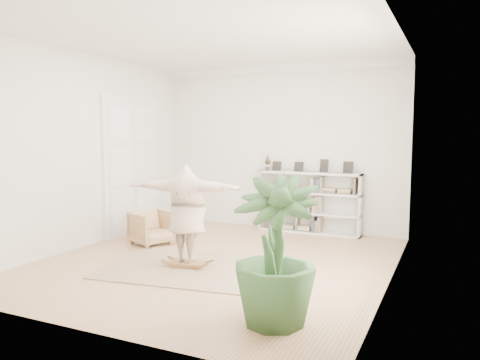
{
  "coord_description": "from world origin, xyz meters",
  "views": [
    {
      "loc": [
        3.53,
        -6.72,
        2.16
      ],
      "look_at": [
        0.25,
        0.4,
        1.34
      ],
      "focal_mm": 35.0,
      "sensor_mm": 36.0,
      "label": 1
    }
  ],
  "objects_px": {
    "bookshelf": "(309,203)",
    "houseplant": "(275,251)",
    "rocker_board": "(188,263)",
    "person": "(187,211)",
    "armchair": "(152,228)"
  },
  "relations": [
    {
      "from": "armchair",
      "to": "person",
      "type": "relative_size",
      "value": 0.37
    },
    {
      "from": "bookshelf",
      "to": "rocker_board",
      "type": "xyz_separation_m",
      "value": [
        -1.01,
        -3.3,
        -0.56
      ]
    },
    {
      "from": "bookshelf",
      "to": "rocker_board",
      "type": "bearing_deg",
      "value": -107.0
    },
    {
      "from": "rocker_board",
      "to": "person",
      "type": "relative_size",
      "value": 0.31
    },
    {
      "from": "armchair",
      "to": "rocker_board",
      "type": "relative_size",
      "value": 1.2
    },
    {
      "from": "houseplant",
      "to": "rocker_board",
      "type": "bearing_deg",
      "value": 143.91
    },
    {
      "from": "bookshelf",
      "to": "person",
      "type": "bearing_deg",
      "value": -107.0
    },
    {
      "from": "rocker_board",
      "to": "bookshelf",
      "type": "bearing_deg",
      "value": 65.1
    },
    {
      "from": "rocker_board",
      "to": "houseplant",
      "type": "distance_m",
      "value": 2.62
    },
    {
      "from": "bookshelf",
      "to": "houseplant",
      "type": "height_order",
      "value": "houseplant"
    },
    {
      "from": "bookshelf",
      "to": "person",
      "type": "distance_m",
      "value": 3.46
    },
    {
      "from": "houseplant",
      "to": "bookshelf",
      "type": "bearing_deg",
      "value": 102.03
    },
    {
      "from": "person",
      "to": "houseplant",
      "type": "relative_size",
      "value": 1.14
    },
    {
      "from": "rocker_board",
      "to": "person",
      "type": "height_order",
      "value": "person"
    },
    {
      "from": "person",
      "to": "armchair",
      "type": "bearing_deg",
      "value": -43.92
    }
  ]
}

